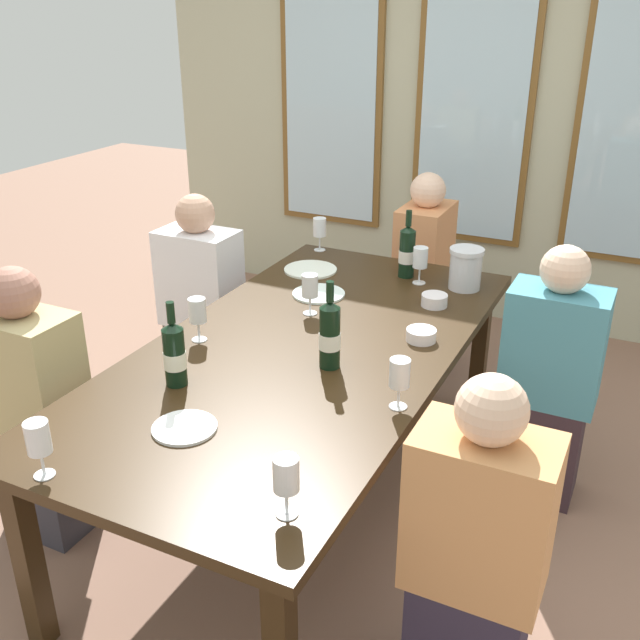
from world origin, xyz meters
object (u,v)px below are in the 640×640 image
wine_bottle_1 (174,354)px  tasting_bowl_1 (434,300)px  white_plate_0 (185,428)px  metal_pitcher (466,268)px  tasting_bowl_0 (421,335)px  wine_glass_3 (310,287)px  wine_glass_2 (400,375)px  wine_glass_4 (420,259)px  wine_glass_6 (197,312)px  white_plate_1 (319,294)px  wine_glass_7 (38,440)px  dining_table (302,362)px  wine_glass_5 (408,247)px  seated_person_1 (475,560)px  wine_glass_1 (286,477)px  seated_person_3 (549,382)px  seated_person_2 (202,308)px  wine_glass_0 (320,228)px  seated_person_4 (423,277)px  wine_bottle_2 (330,334)px  seated_person_0 (35,412)px  white_plate_2 (310,270)px  wine_bottle_0 (407,251)px

wine_bottle_1 → tasting_bowl_1: 1.21m
white_plate_0 → metal_pitcher: (0.45, 1.53, 0.09)m
wine_bottle_1 → tasting_bowl_0: 0.96m
tasting_bowl_0 → wine_glass_3: (-0.50, 0.04, 0.10)m
metal_pitcher → wine_glass_2: size_ratio=1.09×
wine_glass_3 → wine_glass_4: (0.30, 0.54, -0.00)m
white_plate_0 → wine_glass_6: bearing=120.5°
white_plate_1 → wine_glass_7: 1.54m
dining_table → metal_pitcher: 0.96m
metal_pitcher → wine_glass_6: size_ratio=1.09×
tasting_bowl_0 → tasting_bowl_1: 0.36m
wine_glass_5 → seated_person_1: bearing=-63.7°
tasting_bowl_1 → wine_glass_4: wine_glass_4 is taller
wine_glass_1 → wine_glass_2: 0.64m
seated_person_1 → wine_glass_5: bearing=116.3°
seated_person_3 → white_plate_1: bearing=-178.0°
white_plate_0 → tasting_bowl_1: tasting_bowl_1 is taller
wine_bottle_1 → seated_person_2: seated_person_2 is taller
wine_glass_0 → seated_person_3: (1.29, -0.52, -0.34)m
wine_glass_6 → seated_person_4: size_ratio=0.16×
wine_glass_3 → seated_person_3: 1.05m
tasting_bowl_1 → wine_glass_0: size_ratio=0.65×
white_plate_0 → wine_bottle_2: (0.23, 0.57, 0.12)m
wine_glass_3 → seated_person_3: bearing=13.9°
wine_bottle_1 → white_plate_1: bearing=85.0°
white_plate_1 → tasting_bowl_0: tasting_bowl_0 is taller
seated_person_0 → wine_glass_5: bearing=59.1°
white_plate_0 → white_plate_2: (-0.28, 1.43, 0.00)m
tasting_bowl_0 → seated_person_4: 1.29m
white_plate_0 → seated_person_4: 2.14m
wine_glass_5 → seated_person_2: (-0.92, -0.44, -0.33)m
white_plate_1 → tasting_bowl_0: size_ratio=2.00×
metal_pitcher → wine_glass_3: (-0.50, -0.57, 0.03)m
wine_bottle_0 → wine_glass_0: bearing=163.1°
wine_bottle_2 → wine_glass_1: bearing=-72.3°
wine_glass_4 → wine_bottle_0: bearing=146.4°
tasting_bowl_0 → seated_person_3: size_ratio=0.11×
white_plate_1 → wine_glass_1: bearing=-67.0°
white_plate_1 → wine_bottle_1: wine_bottle_1 is taller
wine_glass_2 → wine_glass_7: (-0.76, -0.78, -0.00)m
wine_bottle_1 → wine_bottle_0: bearing=75.1°
wine_bottle_0 → seated_person_2: seated_person_2 is taller
wine_bottle_2 → seated_person_4: 1.60m
wine_bottle_2 → wine_glass_2: (0.32, -0.16, -0.01)m
wine_glass_6 → seated_person_2: 0.88m
wine_glass_6 → wine_glass_7: size_ratio=1.00×
wine_glass_1 → wine_glass_7: (-0.69, -0.15, -0.00)m
white_plate_2 → seated_person_3: seated_person_3 is taller
wine_glass_3 → wine_glass_2: bearing=-42.5°
wine_glass_0 → wine_glass_4: same height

